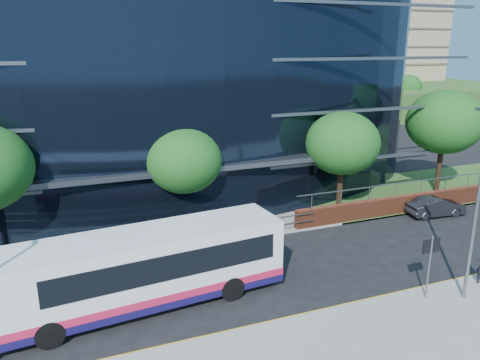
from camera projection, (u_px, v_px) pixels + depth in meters
name	position (u px, v px, depth m)	size (l,w,h in m)	color
ground	(313.00, 302.00, 19.76)	(200.00, 200.00, 0.00)	black
kerb	(326.00, 312.00, 18.84)	(80.00, 0.25, 0.16)	gray
yellow_line_outer	(323.00, 311.00, 19.04)	(80.00, 0.08, 0.01)	gold
yellow_line_inner	(321.00, 309.00, 19.17)	(80.00, 0.08, 0.01)	gold
far_forecourt	(130.00, 228.00, 27.49)	(50.00, 8.00, 0.10)	gray
glass_office	(130.00, 78.00, 34.76)	(44.00, 23.10, 16.00)	black
guard_railings	(100.00, 248.00, 23.00)	(24.00, 0.05, 1.10)	slate
apartment_block	(312.00, 40.00, 78.95)	(60.00, 42.00, 30.00)	#2D511E
street_sign	(430.00, 254.00, 19.30)	(0.85, 0.09, 2.80)	slate
tree_far_b	(184.00, 161.00, 26.03)	(4.29, 4.29, 6.05)	black
tree_far_c	(342.00, 143.00, 28.97)	(4.62, 4.62, 6.51)	black
tree_far_d	(445.00, 122.00, 32.82)	(5.28, 5.28, 7.44)	black
tree_dist_e	(322.00, 90.00, 62.62)	(4.62, 4.62, 6.51)	black
tree_dist_f	(407.00, 87.00, 70.07)	(4.29, 4.29, 6.05)	black
streetlight_east	(477.00, 201.00, 18.66)	(0.15, 0.77, 8.00)	slate
city_bus	(146.00, 268.00, 19.06)	(11.97, 3.82, 3.19)	silver
parked_car	(436.00, 207.00, 29.44)	(1.29, 3.70, 1.22)	black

